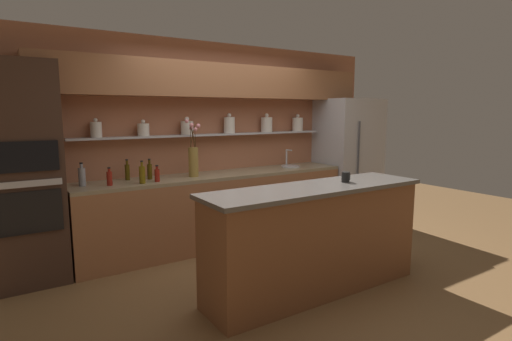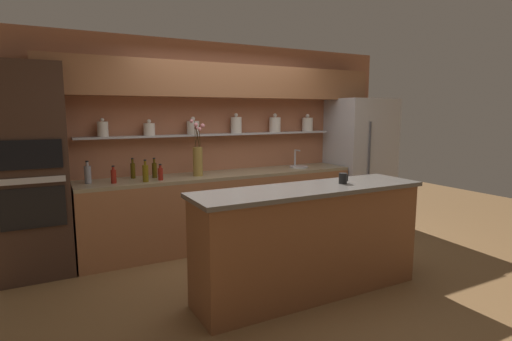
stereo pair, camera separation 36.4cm
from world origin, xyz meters
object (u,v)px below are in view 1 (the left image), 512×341
bottle_spirit_2 (82,176)px  refrigerator (348,160)px  flower_vase (193,158)px  sink_fixture (290,165)px  bottle_oil_0 (142,174)px  bottle_sauce_1 (157,175)px  coffee_mug (346,177)px  oven_tower (24,175)px  bottle_oil_3 (150,171)px  bottle_sauce_5 (109,178)px  bottle_oil_4 (127,172)px

bottle_spirit_2 → refrigerator: bearing=-1.2°
flower_vase → sink_fixture: 1.53m
bottle_oil_0 → bottle_spirit_2: 0.62m
sink_fixture → bottle_sauce_1: sink_fixture is taller
flower_vase → coffee_mug: (0.86, -1.69, -0.07)m
bottle_oil_0 → bottle_sauce_1: size_ratio=1.34×
sink_fixture → bottle_oil_0: 2.19m
bottle_spirit_2 → flower_vase: bearing=-3.2°
bottle_oil_0 → oven_tower: bearing=172.3°
refrigerator → oven_tower: size_ratio=0.87×
bottle_sauce_1 → bottle_oil_3: size_ratio=0.78×
flower_vase → coffee_mug: size_ratio=6.89×
oven_tower → bottle_sauce_1: size_ratio=11.58×
bottle_spirit_2 → bottle_oil_3: bearing=2.6°
bottle_sauce_5 → coffee_mug: coffee_mug is taller
sink_fixture → bottle_oil_4: bearing=176.3°
flower_vase → bottle_sauce_1: (-0.49, -0.10, -0.15)m
bottle_oil_4 → sink_fixture: bearing=-3.7°
flower_vase → bottle_oil_0: flower_vase is taller
oven_tower → bottle_spirit_2: oven_tower is taller
bottle_sauce_1 → bottle_oil_3: (-0.02, 0.21, 0.02)m
bottle_oil_0 → coffee_mug: 2.19m
flower_vase → bottle_oil_4: 0.78m
sink_fixture → bottle_oil_4: size_ratio=1.08×
refrigerator → bottle_oil_0: bearing=-178.0°
flower_vase → bottle_oil_3: bearing=168.5°
bottle_oil_3 → bottle_spirit_2: bearing=-177.4°
oven_tower → bottle_sauce_5: (0.79, -0.09, -0.09)m
refrigerator → coffee_mug: (-1.76, -1.68, 0.12)m
refrigerator → bottle_sauce_5: size_ratio=9.58×
bottle_sauce_5 → bottle_oil_0: bearing=-10.6°
oven_tower → bottle_sauce_5: size_ratio=11.04×
bottle_spirit_2 → bottle_oil_3: 0.74m
bottle_oil_3 → coffee_mug: size_ratio=2.39×
oven_tower → flower_vase: oven_tower is taller
bottle_oil_0 → bottle_oil_3: size_ratio=1.05×
bottle_sauce_5 → bottle_sauce_1: bearing=-4.7°
bottle_oil_0 → bottle_oil_3: (0.16, 0.23, -0.00)m
oven_tower → sink_fixture: size_ratio=8.35×
bottle_oil_3 → bottle_oil_4: bottle_oil_4 is taller
bottle_spirit_2 → bottle_oil_4: bearing=13.0°
bottle_oil_0 → bottle_oil_3: 0.28m
bottle_sauce_1 → bottle_oil_4: bearing=131.0°
coffee_mug → refrigerator: bearing=43.6°
bottle_oil_0 → bottle_oil_4: bearing=103.9°
flower_vase → bottle_oil_0: 0.69m
refrigerator → bottle_oil_4: refrigerator is taller
flower_vase → coffee_mug: 1.90m
bottle_spirit_2 → bottle_oil_4: bottle_spirit_2 is taller
flower_vase → bottle_oil_0: size_ratio=2.74×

